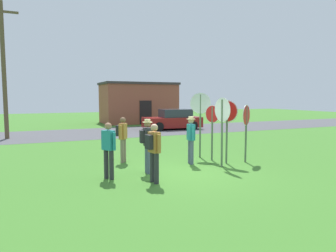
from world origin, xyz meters
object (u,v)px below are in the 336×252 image
object	(u,v)px
utility_pole	(4,68)
stop_sign_leaning_left	(212,123)
parked_car_on_street	(173,120)
stop_sign_rear_left	(227,120)
person_in_teal	(191,137)
stop_sign_low_front	(246,123)
person_with_sunhat	(147,142)
person_near_signs	(122,136)
person_on_left	(109,147)
stop_sign_leaning_right	(200,113)
stop_sign_tallest	(222,119)
person_in_dark_shirt	(154,149)

from	to	relation	value
utility_pole	stop_sign_leaning_left	xyz separation A→B (m)	(7.71, -10.04, -2.66)
parked_car_on_street	stop_sign_rear_left	world-z (taller)	stop_sign_rear_left
utility_pole	person_in_teal	size ratio (longest dim) A/B	4.51
stop_sign_low_front	stop_sign_rear_left	size ratio (longest dim) A/B	0.93
person_in_teal	stop_sign_rear_left	bearing A→B (deg)	-20.38
person_with_sunhat	person_near_signs	size ratio (longest dim) A/B	1.03
person_on_left	stop_sign_low_front	bearing A→B (deg)	2.99
person_in_teal	person_on_left	world-z (taller)	person_in_teal
utility_pole	person_in_teal	xyz separation A→B (m)	(6.67, -10.27, -3.11)
person_with_sunhat	stop_sign_low_front	bearing A→B (deg)	0.93
stop_sign_leaning_right	stop_sign_tallest	bearing A→B (deg)	-95.22
stop_sign_rear_left	stop_sign_leaning_right	bearing A→B (deg)	101.78
stop_sign_low_front	person_in_dark_shirt	world-z (taller)	stop_sign_low_front
utility_pole	parked_car_on_street	bearing A→B (deg)	4.46
stop_sign_tallest	person_with_sunhat	world-z (taller)	stop_sign_tallest
stop_sign_leaning_left	person_with_sunhat	world-z (taller)	stop_sign_leaning_left
stop_sign_leaning_left	person_near_signs	xyz separation A→B (m)	(-3.24, 1.05, -0.45)
stop_sign_rear_left	person_in_dark_shirt	size ratio (longest dim) A/B	1.37
parked_car_on_street	person_near_signs	world-z (taller)	person_near_signs
utility_pole	stop_sign_rear_left	xyz separation A→B (m)	(7.90, -10.73, -2.50)
utility_pole	stop_sign_leaning_right	size ratio (longest dim) A/B	3.01
stop_sign_leaning_left	person_in_teal	xyz separation A→B (m)	(-1.04, -0.22, -0.45)
person_on_left	stop_sign_leaning_left	bearing A→B (deg)	14.14
stop_sign_leaning_left	person_with_sunhat	distance (m)	3.11
stop_sign_leaning_right	stop_sign_leaning_left	bearing A→B (deg)	-82.31
stop_sign_low_front	person_on_left	size ratio (longest dim) A/B	1.27
stop_sign_leaning_left	stop_sign_tallest	bearing A→B (deg)	-103.96
utility_pole	person_on_left	bearing A→B (deg)	-72.71
stop_sign_leaning_right	person_on_left	world-z (taller)	stop_sign_leaning_right
parked_car_on_street	person_in_teal	distance (m)	11.97
parked_car_on_street	stop_sign_low_front	distance (m)	11.97
parked_car_on_street	stop_sign_rear_left	xyz separation A→B (m)	(-3.16, -11.59, 0.91)
utility_pole	stop_sign_rear_left	world-z (taller)	utility_pole
stop_sign_leaning_left	person_on_left	xyz separation A→B (m)	(-4.25, -1.07, -0.49)
stop_sign_low_front	person_in_dark_shirt	size ratio (longest dim) A/B	1.27
stop_sign_leaning_right	stop_sign_rear_left	xyz separation A→B (m)	(0.30, -1.43, -0.20)
parked_car_on_street	person_with_sunhat	xyz separation A→B (m)	(-6.32, -11.77, 0.32)
stop_sign_tallest	person_in_dark_shirt	size ratio (longest dim) A/B	1.43
person_on_left	stop_sign_leaning_right	bearing A→B (deg)	23.61
stop_sign_leaning_right	person_with_sunhat	size ratio (longest dim) A/B	1.50
stop_sign_tallest	person_with_sunhat	xyz separation A→B (m)	(-2.70, 0.21, -0.67)
stop_sign_leaning_right	person_in_teal	xyz separation A→B (m)	(-0.94, -0.97, -0.81)
utility_pole	parked_car_on_street	xyz separation A→B (m)	(11.07, 0.86, -3.41)
person_in_teal	person_near_signs	size ratio (longest dim) A/B	1.03
person_with_sunhat	stop_sign_rear_left	bearing A→B (deg)	3.23
stop_sign_leaning_right	person_near_signs	size ratio (longest dim) A/B	1.54
stop_sign_leaning_left	stop_sign_low_front	bearing A→B (deg)	-39.25
stop_sign_rear_left	person_with_sunhat	distance (m)	3.22
person_near_signs	person_on_left	size ratio (longest dim) A/B	1.00
stop_sign_leaning_right	stop_sign_leaning_left	distance (m)	0.83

